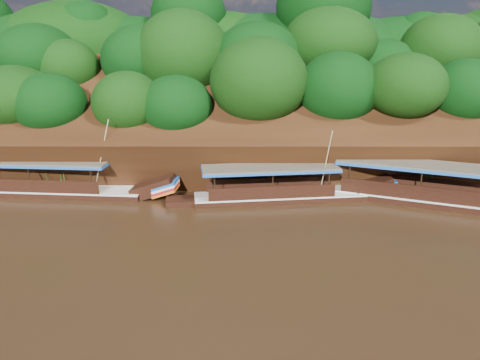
# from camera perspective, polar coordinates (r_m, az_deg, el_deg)

# --- Properties ---
(ground) EXTENTS (160.00, 160.00, 0.00)m
(ground) POSITION_cam_1_polar(r_m,az_deg,el_deg) (24.97, 2.43, -8.26)
(ground) COLOR black
(ground) RESTS_ON ground
(riverbank) EXTENTS (120.00, 30.06, 19.40)m
(riverbank) POSITION_cam_1_polar(r_m,az_deg,el_deg) (46.21, 1.37, 5.74)
(riverbank) COLOR black
(riverbank) RESTS_ON ground
(boat_0) EXTENTS (16.27, 8.55, 7.20)m
(boat_0) POSITION_cam_1_polar(r_m,az_deg,el_deg) (33.82, 24.02, -1.92)
(boat_0) COLOR black
(boat_0) RESTS_ON ground
(boat_1) EXTENTS (14.05, 3.76, 5.36)m
(boat_1) POSITION_cam_1_polar(r_m,az_deg,el_deg) (32.31, 6.16, -1.50)
(boat_1) COLOR black
(boat_1) RESTS_ON ground
(boat_2) EXTENTS (16.07, 3.53, 5.94)m
(boat_2) POSITION_cam_1_polar(r_m,az_deg,el_deg) (35.49, -21.01, -0.84)
(boat_2) COLOR black
(boat_2) RESTS_ON ground
(reeds) EXTENTS (49.51, 2.56, 2.19)m
(reeds) POSITION_cam_1_polar(r_m,az_deg,el_deg) (33.62, -4.08, -0.08)
(reeds) COLOR #206519
(reeds) RESTS_ON ground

